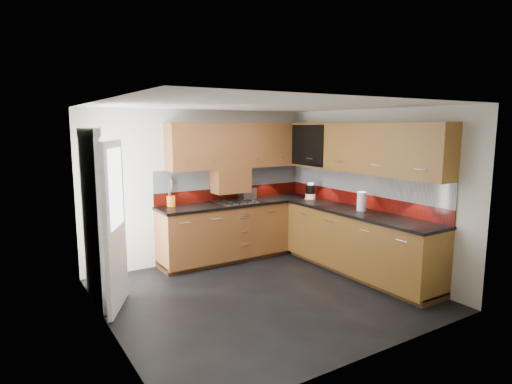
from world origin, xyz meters
TOP-DOWN VIEW (x-y plane):
  - room at (0.00, 0.00)m, footprint 4.00×3.80m
  - base_cabinets at (1.07, 0.72)m, footprint 2.70×3.20m
  - countertop at (1.05, 0.70)m, footprint 2.72×3.22m
  - backsplash at (1.28, 0.93)m, footprint 2.70×3.20m
  - upper_cabinets at (1.23, 0.78)m, footprint 2.50×3.20m
  - extractor_hood at (0.45, 1.64)m, footprint 0.60×0.33m
  - glass_cabinet at (1.71, 1.07)m, footprint 0.32×0.80m
  - back_door at (-1.78, 0.75)m, footprint 0.42×1.19m
  - gas_hob at (0.45, 1.47)m, footprint 0.59×0.52m
  - utensil_pot at (-0.56, 1.70)m, footprint 0.13×0.13m
  - toaster at (0.77, 1.64)m, footprint 0.29×0.20m
  - food_processor at (1.66, 1.08)m, footprint 0.17×0.17m
  - paper_towel at (1.65, -0.09)m, footprint 0.14×0.14m
  - orange_cloth at (1.60, 1.04)m, footprint 0.16×0.15m

SIDE VIEW (x-z plane):
  - base_cabinets at x=1.07m, z-range -0.04..0.91m
  - countertop at x=1.05m, z-range 0.90..0.94m
  - orange_cloth at x=1.60m, z-range 0.94..0.95m
  - gas_hob at x=0.45m, z-range 0.93..0.98m
  - back_door at x=-1.78m, z-range 0.01..2.05m
  - toaster at x=0.77m, z-range 0.94..1.13m
  - utensil_pot at x=-0.56m, z-range 0.81..1.27m
  - food_processor at x=1.66m, z-range 0.93..1.21m
  - paper_towel at x=1.65m, z-range 0.94..1.21m
  - backsplash at x=1.28m, z-range 0.94..1.48m
  - extractor_hood at x=0.45m, z-range 1.08..1.48m
  - room at x=0.00m, z-range 0.18..2.82m
  - upper_cabinets at x=1.23m, z-range 1.48..2.20m
  - glass_cabinet at x=1.71m, z-range 1.54..2.20m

